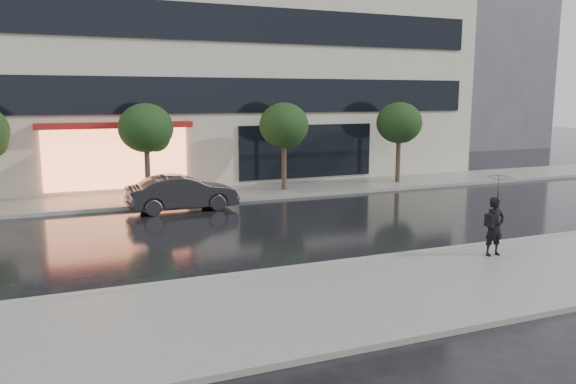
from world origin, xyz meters
TOP-DOWN VIEW (x-y plane):
  - ground at (0.00, 0.00)m, footprint 120.00×120.00m
  - sidewalk_near at (0.00, -3.25)m, footprint 60.00×4.50m
  - sidewalk_far at (0.00, 10.25)m, footprint 60.00×3.50m
  - curb_near at (0.00, -1.00)m, footprint 60.00×0.25m
  - curb_far at (0.00, 8.50)m, footprint 60.00×0.25m
  - office_building at (-0.00, 17.97)m, footprint 30.00×12.76m
  - bg_building_right at (26.00, 28.00)m, footprint 12.00×12.00m
  - tree_mid_west at (-2.94, 10.03)m, footprint 2.20×2.20m
  - tree_mid_east at (3.06, 10.03)m, footprint 2.20×2.20m
  - tree_far_east at (9.06, 10.03)m, footprint 2.20×2.20m
  - parked_car at (-2.10, 7.57)m, footprint 4.15×1.61m
  - pedestrian_with_umbrella at (4.13, -2.01)m, footprint 0.85×0.86m

SIDE VIEW (x-z plane):
  - ground at x=0.00m, z-range 0.00..0.00m
  - sidewalk_near at x=0.00m, z-range 0.00..0.12m
  - sidewalk_far at x=0.00m, z-range 0.00..0.12m
  - curb_near at x=0.00m, z-range 0.00..0.14m
  - curb_far at x=0.00m, z-range 0.00..0.14m
  - parked_car at x=-2.10m, z-range 0.00..1.35m
  - pedestrian_with_umbrella at x=4.13m, z-range 0.44..2.61m
  - tree_mid_west at x=-2.94m, z-range 0.93..4.92m
  - tree_mid_east at x=3.06m, z-range 0.93..4.92m
  - tree_far_east at x=9.06m, z-range 0.93..4.92m
  - bg_building_right at x=26.00m, z-range 0.00..16.00m
  - office_building at x=0.00m, z-range 0.00..18.00m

